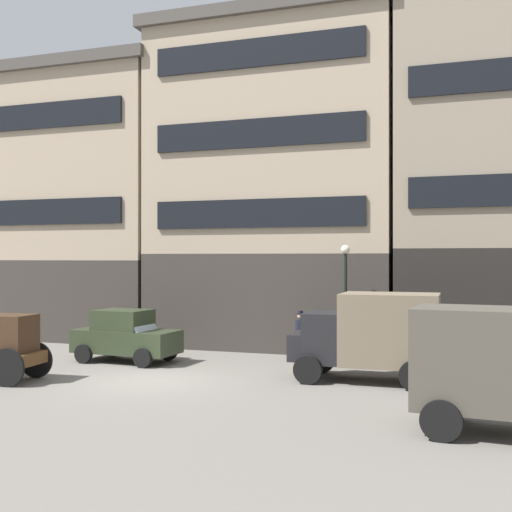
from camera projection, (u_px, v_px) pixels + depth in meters
ground_plane at (150, 381)px, 18.94m from camera, size 120.00×120.00×0.00m
building_far_left at (88, 205)px, 30.86m from camera, size 9.81×7.48×12.38m
building_center_left at (282, 185)px, 27.73m from camera, size 10.48×7.48×13.56m
building_center_right at (490, 143)px, 25.02m from camera, size 7.24×7.48×16.26m
delivery_truck_far at (370, 334)px, 18.85m from camera, size 4.37×2.17×2.62m
sedan_dark at (126, 336)px, 22.44m from camera, size 3.79×2.05×1.83m
pedestrian_officer at (300, 334)px, 22.52m from camera, size 0.51×0.51×1.79m
streetlamp_curbside at (345, 286)px, 22.46m from camera, size 0.32×0.32×4.12m
fire_hydrant_curbside at (118, 340)px, 24.94m from camera, size 0.24×0.24×0.83m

